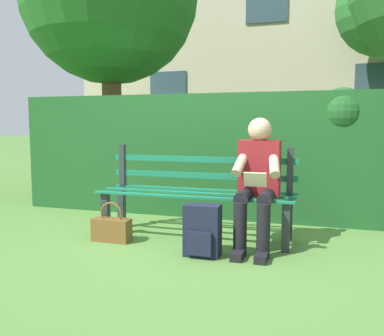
{
  "coord_description": "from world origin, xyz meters",
  "views": [
    {
      "loc": [
        -1.16,
        3.82,
        1.14
      ],
      "look_at": [
        0.0,
        0.1,
        0.72
      ],
      "focal_mm": 38.22,
      "sensor_mm": 36.0,
      "label": 1
    }
  ],
  "objects": [
    {
      "name": "handbag",
      "position": [
        0.75,
        0.34,
        0.12
      ],
      "size": [
        0.38,
        0.15,
        0.39
      ],
      "color": "brown",
      "rests_on": "ground"
    },
    {
      "name": "ground",
      "position": [
        0.0,
        0.0,
        0.0
      ],
      "size": [
        60.0,
        60.0,
        0.0
      ],
      "primitive_type": "plane",
      "color": "#517F38"
    },
    {
      "name": "park_bench",
      "position": [
        0.0,
        -0.07,
        0.45
      ],
      "size": [
        1.96,
        0.51,
        0.92
      ],
      "color": "#2D3338",
      "rests_on": "ground"
    },
    {
      "name": "building_facade",
      "position": [
        0.03,
        -6.82,
        3.17
      ],
      "size": [
        9.18,
        2.82,
        6.35
      ],
      "color": "#BCAD93",
      "rests_on": "ground"
    },
    {
      "name": "person_seated",
      "position": [
        -0.63,
        0.1,
        0.64
      ],
      "size": [
        0.44,
        0.73,
        1.2
      ],
      "color": "maroon",
      "rests_on": "ground"
    },
    {
      "name": "backpack",
      "position": [
        -0.22,
        0.51,
        0.22
      ],
      "size": [
        0.31,
        0.24,
        0.45
      ],
      "color": "#191E33",
      "rests_on": "ground"
    },
    {
      "name": "tree",
      "position": [
        2.28,
        -2.41,
        3.16
      ],
      "size": [
        3.01,
        2.87,
        4.66
      ],
      "color": "brown",
      "rests_on": "ground"
    },
    {
      "name": "hedge_backdrop",
      "position": [
        0.09,
        -1.15,
        0.78
      ],
      "size": [
        5.02,
        0.66,
        1.55
      ],
      "color": "#1E5123",
      "rests_on": "ground"
    }
  ]
}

